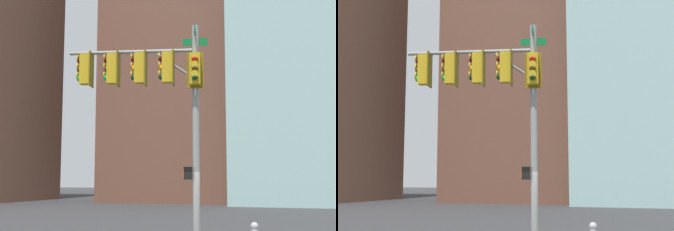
% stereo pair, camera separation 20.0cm
% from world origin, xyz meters
% --- Properties ---
extents(signal_pole_assembly, '(4.53, 1.58, 7.28)m').
position_xyz_m(signal_pole_assembly, '(1.16, 0.18, 5.20)').
color(signal_pole_assembly, gray).
rests_on(signal_pole_assembly, ground_plane).
extents(building_brick_nearside, '(19.79, 14.57, 42.66)m').
position_xyz_m(building_brick_nearside, '(7.77, -34.99, 21.33)').
color(building_brick_nearside, brown).
rests_on(building_brick_nearside, ground_plane).
extents(building_brick_farside, '(18.97, 17.06, 50.33)m').
position_xyz_m(building_brick_farside, '(2.11, -51.66, 25.17)').
color(building_brick_farside, brown).
rests_on(building_brick_farside, ground_plane).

